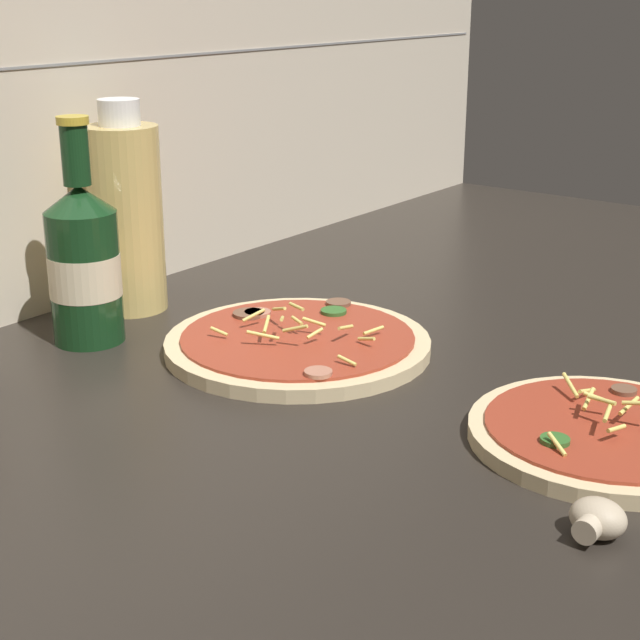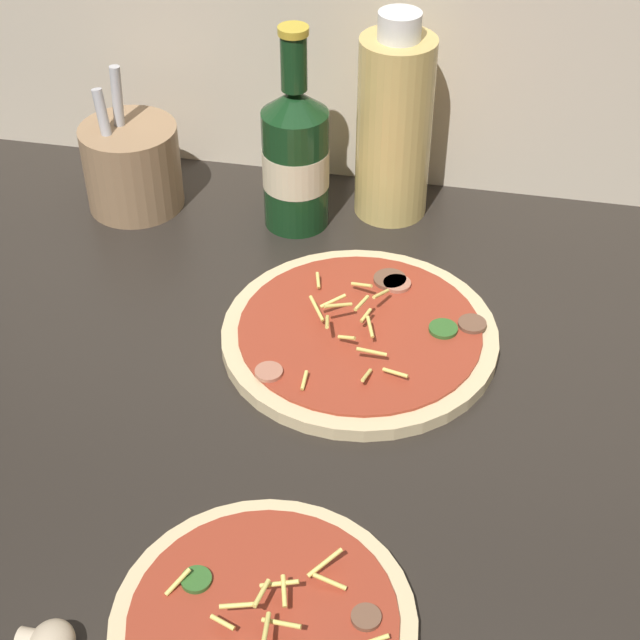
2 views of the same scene
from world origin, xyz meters
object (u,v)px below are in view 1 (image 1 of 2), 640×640
Objects in this scene: beer_bottle at (84,262)px; mushroom_left at (597,519)px; pizza_far at (298,343)px; pizza_near at (607,434)px; oil_bottle at (126,215)px.

beer_bottle is 5.66× the size of mushroom_left.
beer_bottle is at bearing 118.80° from pizza_far.
beer_bottle is (-9.32, 53.22, 7.86)cm from pizza_near.
oil_bottle reaches higher than mushroom_left.
beer_bottle reaches higher than pizza_near.
pizza_far is 1.14× the size of oil_bottle.
beer_bottle is 58.89cm from mushroom_left.
pizza_far reaches higher than mushroom_left.
pizza_far is 23.71cm from beer_bottle.
mushroom_left is (-15.52, -62.89, -9.66)cm from oil_bottle.
mushroom_left is at bearing -112.60° from pizza_far.
pizza_near is 15.44cm from mushroom_left.
pizza_far is at bearing -61.20° from beer_bottle.
pizza_far is 41.80cm from mushroom_left.
pizza_far is at bearing 87.50° from pizza_near.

